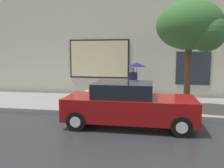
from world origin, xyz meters
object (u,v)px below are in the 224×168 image
at_px(street_tree, 193,27).
at_px(fire_hydrant, 87,98).
at_px(parked_car, 128,105).
at_px(pedestrian_with_umbrella, 135,71).

bearing_deg(street_tree, fire_hydrant, 178.00).
xyz_separation_m(parked_car, pedestrian_with_umbrella, (-0.09, 4.14, 0.88)).
height_order(pedestrian_with_umbrella, street_tree, street_tree).
bearing_deg(fire_hydrant, pedestrian_with_umbrella, 43.39).
height_order(fire_hydrant, pedestrian_with_umbrella, pedestrian_with_umbrella).
bearing_deg(pedestrian_with_umbrella, street_tree, -40.65).
height_order(fire_hydrant, street_tree, street_tree).
height_order(parked_car, street_tree, street_tree).
distance_m(parked_car, pedestrian_with_umbrella, 4.23).
bearing_deg(fire_hydrant, parked_car, -46.25).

